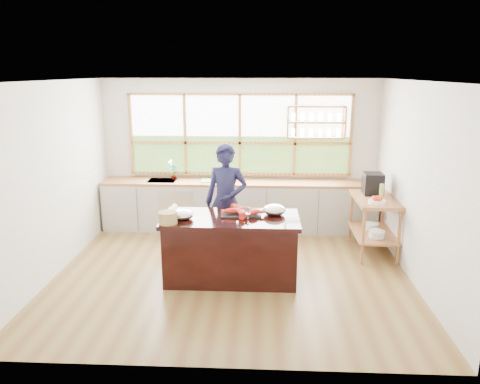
# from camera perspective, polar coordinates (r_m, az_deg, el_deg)

# --- Properties ---
(ground_plane) EXTENTS (5.00, 5.00, 0.00)m
(ground_plane) POSITION_cam_1_polar(r_m,az_deg,el_deg) (6.86, -0.97, -9.76)
(ground_plane) COLOR olive
(room_shell) EXTENTS (5.02, 4.52, 2.71)m
(room_shell) POSITION_cam_1_polar(r_m,az_deg,el_deg) (6.85, -0.54, 5.54)
(room_shell) COLOR silver
(room_shell) RESTS_ON ground_plane
(back_counter) EXTENTS (4.90, 0.63, 0.90)m
(back_counter) POSITION_cam_1_polar(r_m,az_deg,el_deg) (8.52, -0.24, -1.59)
(back_counter) COLOR #B0AFA6
(back_counter) RESTS_ON ground_plane
(right_shelf_unit) EXTENTS (0.62, 1.10, 0.90)m
(right_shelf_unit) POSITION_cam_1_polar(r_m,az_deg,el_deg) (7.67, 16.05, -2.86)
(right_shelf_unit) COLOR #A15E3B
(right_shelf_unit) RESTS_ON ground_plane
(island) EXTENTS (1.85, 0.90, 0.90)m
(island) POSITION_cam_1_polar(r_m,az_deg,el_deg) (6.50, -1.11, -6.84)
(island) COLOR black
(island) RESTS_ON ground_plane
(cook) EXTENTS (0.71, 0.52, 1.78)m
(cook) POSITION_cam_1_polar(r_m,az_deg,el_deg) (7.12, -1.71, -1.21)
(cook) COLOR #171837
(cook) RESTS_ON ground_plane
(potted_plant) EXTENTS (0.18, 0.16, 0.30)m
(potted_plant) POSITION_cam_1_polar(r_m,az_deg,el_deg) (8.58, -8.07, 2.46)
(potted_plant) COLOR slate
(potted_plant) RESTS_ON back_counter
(cutting_board) EXTENTS (0.42, 0.33, 0.01)m
(cutting_board) POSITION_cam_1_polar(r_m,az_deg,el_deg) (8.45, -3.39, 1.41)
(cutting_board) COLOR #64BE42
(cutting_board) RESTS_ON back_counter
(espresso_machine) EXTENTS (0.30, 0.33, 0.34)m
(espresso_machine) POSITION_cam_1_polar(r_m,az_deg,el_deg) (7.78, 15.89, 0.98)
(espresso_machine) COLOR black
(espresso_machine) RESTS_ON right_shelf_unit
(wine_bottle) EXTENTS (0.08, 0.08, 0.26)m
(wine_bottle) POSITION_cam_1_polar(r_m,az_deg,el_deg) (7.45, 16.87, -0.02)
(wine_bottle) COLOR #96AE56
(wine_bottle) RESTS_ON right_shelf_unit
(fruit_bowl) EXTENTS (0.26, 0.26, 0.11)m
(fruit_bowl) POSITION_cam_1_polar(r_m,az_deg,el_deg) (7.29, 16.35, -1.00)
(fruit_bowl) COLOR white
(fruit_bowl) RESTS_ON right_shelf_unit
(slate_board) EXTENTS (0.58, 0.45, 0.02)m
(slate_board) POSITION_cam_1_polar(r_m,az_deg,el_deg) (6.48, 0.08, -2.64)
(slate_board) COLOR black
(slate_board) RESTS_ON island
(lobster_pile) EXTENTS (0.52, 0.48, 0.08)m
(lobster_pile) POSITION_cam_1_polar(r_m,az_deg,el_deg) (6.44, 0.26, -2.30)
(lobster_pile) COLOR red
(lobster_pile) RESTS_ON slate_board
(mixing_bowl_left) EXTENTS (0.29, 0.29, 0.14)m
(mixing_bowl_left) POSITION_cam_1_polar(r_m,az_deg,el_deg) (6.30, -6.97, -2.75)
(mixing_bowl_left) COLOR silver
(mixing_bowl_left) RESTS_ON island
(mixing_bowl_right) EXTENTS (0.31, 0.31, 0.15)m
(mixing_bowl_right) POSITION_cam_1_polar(r_m,az_deg,el_deg) (6.46, 4.21, -2.19)
(mixing_bowl_right) COLOR silver
(mixing_bowl_right) RESTS_ON island
(wine_glass) EXTENTS (0.08, 0.08, 0.22)m
(wine_glass) POSITION_cam_1_polar(r_m,az_deg,el_deg) (6.04, 0.96, -2.42)
(wine_glass) COLOR white
(wine_glass) RESTS_ON island
(wicker_basket) EXTENTS (0.24, 0.24, 0.16)m
(wicker_basket) POSITION_cam_1_polar(r_m,az_deg,el_deg) (6.14, -8.79, -3.12)
(wicker_basket) COLOR tan
(wicker_basket) RESTS_ON island
(parchment_roll) EXTENTS (0.10, 0.31, 0.08)m
(parchment_roll) POSITION_cam_1_polar(r_m,az_deg,el_deg) (6.64, -8.12, -2.07)
(parchment_roll) COLOR white
(parchment_roll) RESTS_ON island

